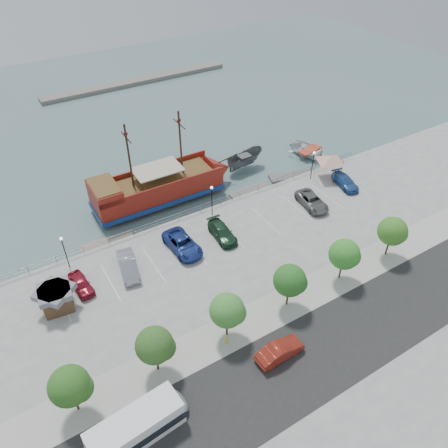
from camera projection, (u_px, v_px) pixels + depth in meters
ground at (240, 250)px, 51.21m from camera, size 160.00×160.00×0.00m
land_slab at (375, 389)px, 37.01m from camera, size 100.00×58.00×1.20m
street at (335, 343)px, 39.95m from camera, size 100.00×8.00×0.04m
sidewalk at (294, 300)px, 43.93m from camera, size 100.00×4.00×0.05m
seawall_railing at (207, 206)px, 55.43m from camera, size 50.00×0.06×1.00m
far_shore at (138, 81)px, 91.52m from camera, size 40.00×3.00×0.80m
pirate_ship at (168, 185)px, 58.06m from camera, size 20.09×5.82×12.63m
patrol_boat at (244, 161)px, 64.53m from camera, size 6.60×3.09×2.47m
speedboat at (310, 152)px, 67.71m from camera, size 6.28×7.85×1.45m
dock_west at (107, 243)px, 51.97m from camera, size 6.41×2.32×0.36m
dock_mid at (251, 191)px, 60.32m from camera, size 6.20×1.80×0.35m
dock_east at (293, 176)px, 63.31m from camera, size 7.27×4.11×0.40m
shed at (56, 298)px, 42.42m from camera, size 3.38×3.38×2.51m
canopy_tent at (331, 156)px, 59.74m from camera, size 5.98×5.98×3.83m
street_van at (152, 417)px, 33.69m from camera, size 6.09×3.32×1.62m
street_sedan at (280, 351)px, 38.40m from camera, size 4.63×1.76×1.51m
shuttle_bus at (136, 428)px, 32.58m from camera, size 7.51×3.19×2.58m
fire_hydrant at (226, 340)px, 39.71m from camera, size 0.25×0.25×0.72m
lamp_post_left at (64, 247)px, 45.77m from camera, size 0.36×0.36×4.28m
lamp_post_mid at (212, 195)px, 53.05m from camera, size 0.36×0.36×4.28m
lamp_post_right at (313, 160)px, 59.52m from camera, size 0.36×0.36×4.28m
tree_a at (72, 386)px, 32.98m from camera, size 3.30×3.20×5.00m
tree_b at (156, 346)px, 35.81m from camera, size 3.30×3.20×5.00m
tree_c at (229, 311)px, 38.64m from camera, size 3.30×3.20×5.00m
tree_d at (291, 281)px, 41.47m from camera, size 3.30×3.20×5.00m
tree_e at (346, 255)px, 44.30m from camera, size 3.30×3.20×5.00m
tree_f at (394, 232)px, 47.13m from camera, size 3.30×3.20×5.00m
parked_car_a at (81, 284)px, 44.72m from camera, size 2.07×4.21×1.38m
parked_car_b at (128, 266)px, 46.59m from camera, size 2.65×5.30×1.67m
parked_car_c at (183, 244)px, 49.33m from camera, size 3.01×6.00×1.63m
parked_car_d at (222, 232)px, 51.05m from camera, size 2.39×5.16×1.46m
parked_car_g at (312, 201)px, 55.85m from camera, size 3.17×5.62×1.48m
parked_car_h at (345, 182)px, 59.46m from camera, size 2.89×5.14×1.41m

